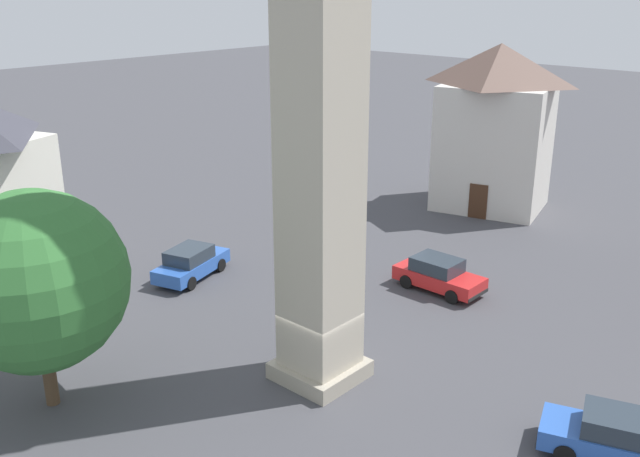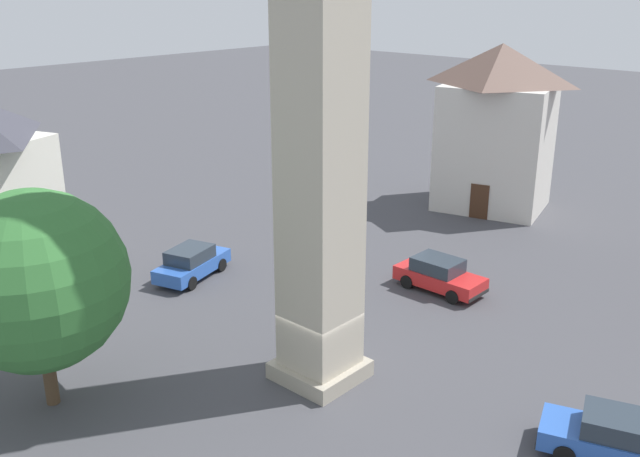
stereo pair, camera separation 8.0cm
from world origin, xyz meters
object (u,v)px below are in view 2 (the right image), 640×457
Objects in this scene: pedestrian at (322,273)px; tree at (36,281)px; car_silver_kerb at (614,437)px; building_corner_back at (496,126)px; car_blue_kerb at (192,263)px; car_red_corner at (439,275)px.

tree is at bearing 86.26° from pedestrian.
pedestrian is at bearing -11.95° from car_silver_kerb.
building_corner_back reaches higher than tree.
pedestrian is at bearing -154.43° from car_blue_kerb.
pedestrian is (-5.82, -2.78, 0.25)m from car_blue_kerb.
pedestrian is 13.13m from tree.
tree reaches higher than car_blue_kerb.
car_blue_kerb is at bearing -0.69° from car_silver_kerb.
pedestrian is 17.37m from building_corner_back.
car_blue_kerb is 11.66m from car_red_corner.
tree is (4.58, 16.51, 3.72)m from car_red_corner.
building_corner_back reaches higher than car_blue_kerb.
tree is 29.50m from building_corner_back.
pedestrian is (3.76, 3.87, 0.25)m from car_red_corner.
car_blue_kerb is 0.44× the size of building_corner_back.
building_corner_back is at bearing -70.38° from car_red_corner.
building_corner_back reaches higher than pedestrian.
car_silver_kerb is at bearing 179.31° from car_blue_kerb.
pedestrian is (14.30, -3.03, 0.25)m from car_silver_kerb.
car_silver_kerb is (-20.12, 0.24, 0.00)m from car_blue_kerb.
building_corner_back is at bearing -52.66° from car_silver_kerb.
pedestrian reaches higher than car_blue_kerb.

